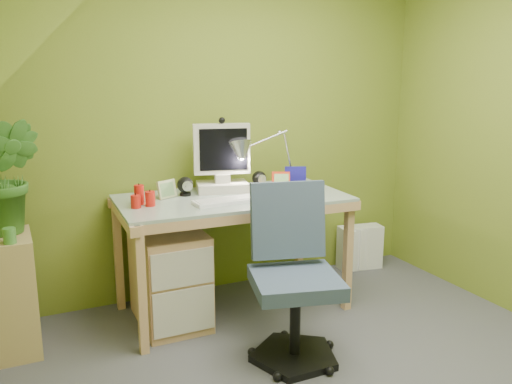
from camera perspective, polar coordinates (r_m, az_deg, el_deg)
name	(u,v)px	position (r m, az deg, el deg)	size (l,w,h in m)	color
wall_back	(220,127)	(3.90, -3.78, 6.82)	(3.20, 0.01, 2.40)	olive
desk	(233,254)	(3.66, -2.43, -6.51)	(1.48, 0.74, 0.79)	tan
monitor	(222,153)	(3.66, -3.62, 4.11)	(0.38, 0.22, 0.52)	beige
speaker_left	(185,186)	(3.59, -7.47, 0.62)	(0.10, 0.10, 0.13)	black
speaker_right	(259,179)	(3.78, 0.34, 1.33)	(0.10, 0.10, 0.12)	black
keyboard	(229,201)	(3.39, -2.83, -0.91)	(0.45, 0.14, 0.02)	white
mousepad	(294,195)	(3.59, 3.98, -0.30)	(0.24, 0.17, 0.01)	orange
mouse	(294,192)	(3.58, 3.99, -0.04)	(0.12, 0.07, 0.04)	white
amber_tumbler	(262,190)	(3.54, 0.69, 0.18)	(0.06, 0.06, 0.08)	#9B6816
candle_cluster	(141,196)	(3.37, -12.04, -0.43)	(0.16, 0.14, 0.12)	red
photo_frame_red	(281,179)	(3.82, 2.63, 1.33)	(0.13, 0.02, 0.11)	red
photo_frame_blue	(295,175)	(3.92, 4.17, 1.75)	(0.15, 0.02, 0.13)	navy
photo_frame_green	(167,189)	(3.54, -9.37, 0.29)	(0.14, 0.02, 0.12)	#B5BF83
desk_lamp	(281,145)	(3.84, 2.64, 4.94)	(0.54, 0.23, 0.58)	#ABABAF
side_ledge	(12,294)	(3.45, -24.29, -9.78)	(0.26, 0.40, 0.70)	tan
potted_plant	(7,177)	(3.31, -24.71, 1.46)	(0.36, 0.29, 0.65)	#366C24
green_cup	(10,236)	(3.18, -24.52, -4.21)	(0.07, 0.07, 0.09)	#4B8D3A
task_chair	(296,280)	(3.01, 4.21, -9.19)	(0.53, 0.53, 0.96)	#3A4A60
radiator	(360,247)	(4.55, 10.86, -5.71)	(0.36, 0.14, 0.36)	white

